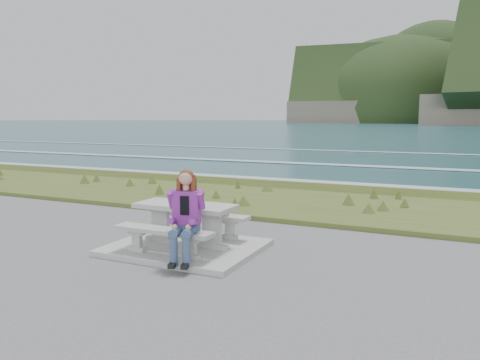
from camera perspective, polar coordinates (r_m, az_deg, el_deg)
The scene contains 8 objects.
concrete_slab at distance 8.58m, azimuth -6.62°, elevation -8.17°, with size 2.60×2.10×0.10m, color #999994.
picnic_table at distance 8.43m, azimuth -6.68°, elevation -4.02°, with size 1.80×0.75×0.75m.
bench_landward at distance 7.91m, azimuth -9.34°, elevation -6.58°, with size 1.80×0.35×0.45m.
bench_seaward at distance 9.07m, azimuth -4.33°, elevation -4.68°, with size 1.80×0.35×0.45m.
grass_verge at distance 13.00m, azimuth 5.05°, elevation -2.97°, with size 160.00×4.50×0.22m, color #314A1B.
shore_drop at distance 15.72m, azimuth 8.68°, elevation -1.20°, with size 160.00×0.80×2.20m, color #64574B.
ocean at distance 32.66m, azimuth 17.21°, elevation -0.01°, with size 1600.00×1600.00×0.09m.
seated_woman at distance 7.49m, azimuth -6.79°, elevation -5.86°, with size 0.59×0.81×1.46m.
Camera 1 is at (4.36, -7.01, 2.37)m, focal length 35.00 mm.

